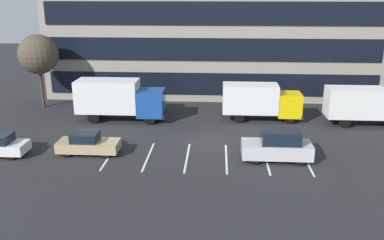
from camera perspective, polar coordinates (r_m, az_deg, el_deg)
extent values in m
plane|color=#262628|center=(32.84, 2.16, -3.14)|extent=(120.00, 120.00, 0.00)
cube|color=black|center=(44.23, 2.62, 4.92)|extent=(34.31, 0.16, 2.30)
cube|color=black|center=(43.59, 2.68, 9.55)|extent=(34.31, 0.16, 2.30)
cube|color=black|center=(43.25, 2.75, 14.28)|extent=(34.31, 0.16, 2.30)
cube|color=silver|center=(30.97, -11.10, -4.77)|extent=(0.14, 5.40, 0.01)
cube|color=silver|center=(30.39, -5.97, -4.96)|extent=(0.14, 5.40, 0.01)
cube|color=silver|center=(30.07, -0.68, -5.11)|extent=(0.14, 5.40, 0.01)
cube|color=silver|center=(30.00, 4.68, -5.23)|extent=(0.14, 5.40, 0.01)
cube|color=silver|center=(30.20, 10.03, -5.29)|extent=(0.14, 5.40, 0.01)
cube|color=silver|center=(30.65, 15.25, -5.31)|extent=(0.14, 5.40, 0.01)
cube|color=yellow|center=(38.97, 13.02, 2.07)|extent=(2.09, 2.28, 2.09)
cube|color=black|center=(39.04, 14.55, 2.62)|extent=(0.06, 1.91, 0.92)
cube|color=white|center=(38.41, 7.90, 2.94)|extent=(4.93, 2.37, 2.56)
cube|color=black|center=(39.40, 14.50, 0.77)|extent=(0.19, 2.28, 0.38)
cylinder|color=black|center=(40.17, 12.71, 1.00)|extent=(0.95, 0.28, 0.95)
cylinder|color=black|center=(38.33, 13.14, 0.18)|extent=(0.95, 0.28, 0.95)
cylinder|color=black|center=(39.70, 6.29, 1.14)|extent=(0.95, 0.28, 0.95)
cylinder|color=black|center=(37.83, 6.41, 0.31)|extent=(0.95, 0.28, 0.95)
cube|color=#194799|center=(38.04, -5.58, 2.36)|extent=(2.34, 2.55, 2.34)
cube|color=black|center=(37.76, -3.88, 3.02)|extent=(0.06, 2.14, 1.03)
cube|color=white|center=(38.71, -11.37, 3.25)|extent=(5.52, 2.66, 2.87)
cube|color=black|center=(38.14, -3.72, 0.87)|extent=(0.21, 2.55, 0.42)
cylinder|color=black|center=(39.40, -5.28, 1.13)|extent=(1.06, 0.32, 1.06)
cylinder|color=black|center=(37.32, -5.79, 0.19)|extent=(1.06, 0.32, 1.06)
cylinder|color=black|center=(40.47, -12.35, 1.23)|extent=(1.06, 0.32, 1.06)
cylinder|color=black|center=(38.45, -13.21, 0.32)|extent=(1.06, 0.32, 1.06)
cube|color=white|center=(39.32, 21.28, 2.25)|extent=(4.94, 2.38, 2.57)
cylinder|color=black|center=(40.34, 19.30, 0.51)|extent=(0.95, 0.29, 0.95)
cylinder|color=black|center=(38.54, 20.04, -0.34)|extent=(0.95, 0.29, 0.95)
cube|color=silver|center=(29.95, 11.38, -3.94)|extent=(4.83, 2.05, 1.00)
cube|color=black|center=(29.66, 11.95, -2.24)|extent=(2.66, 1.80, 0.89)
cylinder|color=black|center=(29.10, 8.52, -5.35)|extent=(0.71, 0.23, 0.71)
cylinder|color=black|center=(30.76, 8.26, -4.06)|extent=(0.71, 0.23, 0.71)
cylinder|color=black|center=(29.54, 14.53, -5.38)|extent=(0.71, 0.23, 0.71)
cylinder|color=black|center=(31.18, 13.94, -4.11)|extent=(0.71, 0.23, 0.71)
cube|color=tan|center=(31.49, -13.85, -3.40)|extent=(4.43, 1.85, 0.72)
cube|color=black|center=(31.33, -14.33, -2.24)|extent=(1.86, 1.63, 0.62)
cylinder|color=black|center=(31.93, -10.97, -3.48)|extent=(0.62, 0.23, 0.62)
cylinder|color=black|center=(30.49, -11.70, -4.55)|extent=(0.62, 0.23, 0.62)
cylinder|color=black|center=(32.75, -15.78, -3.30)|extent=(0.62, 0.23, 0.62)
cylinder|color=black|center=(31.34, -16.72, -4.33)|extent=(0.62, 0.23, 0.62)
cylinder|color=black|center=(32.20, -23.45, -4.48)|extent=(0.62, 0.23, 0.62)
cylinder|color=black|center=(33.54, -22.24, -3.47)|extent=(0.62, 0.23, 0.62)
cylinder|color=#473323|center=(45.00, -19.71, 4.05)|extent=(0.28, 0.28, 3.83)
sphere|color=#4C4233|center=(44.40, -20.16, 8.38)|extent=(3.90, 3.90, 3.90)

